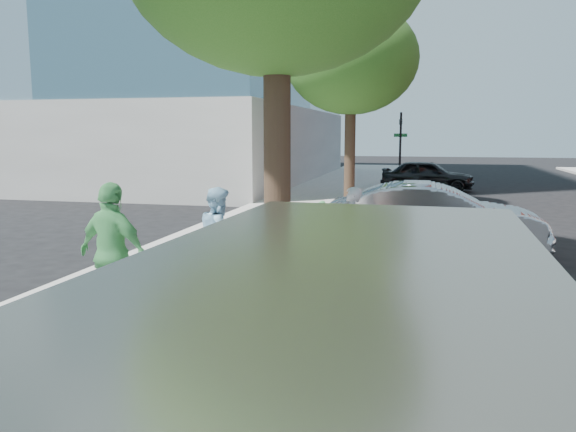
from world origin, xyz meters
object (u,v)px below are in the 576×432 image
(parking_meter, at_px, (321,228))
(sedan_silver, at_px, (434,218))
(person_officer, at_px, (219,237))
(bg_car, at_px, (427,175))
(van, at_px, (356,389))
(person_gray, at_px, (351,230))
(person_green, at_px, (113,254))

(parking_meter, bearing_deg, sedan_silver, 67.29)
(parking_meter, height_order, sedan_silver, parking_meter)
(person_officer, height_order, sedan_silver, person_officer)
(bg_car, height_order, van, van)
(bg_car, bearing_deg, parking_meter, 177.73)
(person_gray, distance_m, sedan_silver, 3.23)
(person_officer, bearing_deg, sedan_silver, -60.23)
(parking_meter, xyz_separation_m, person_gray, (0.29, 1.50, -0.27))
(parking_meter, distance_m, sedan_silver, 4.72)
(person_officer, distance_m, sedan_silver, 5.59)
(van, bearing_deg, person_officer, 119.96)
(person_officer, distance_m, person_green, 2.21)
(person_gray, bearing_deg, person_green, -35.95)
(person_officer, relative_size, sedan_silver, 0.35)
(parking_meter, relative_size, person_officer, 0.89)
(sedan_silver, bearing_deg, van, 175.86)
(person_officer, height_order, van, van)
(parking_meter, relative_size, person_green, 0.77)
(parking_meter, xyz_separation_m, bg_car, (1.72, 18.70, -0.48))
(person_officer, height_order, person_green, person_green)
(sedan_silver, bearing_deg, person_gray, 151.21)
(bg_car, bearing_deg, person_green, 171.75)
(person_officer, bearing_deg, bg_car, -31.53)
(person_officer, xyz_separation_m, person_green, (-0.70, -2.10, 0.12))
(parking_meter, height_order, person_green, person_green)
(parking_meter, height_order, person_officer, person_officer)
(sedan_silver, bearing_deg, person_officer, 140.42)
(person_green, height_order, sedan_silver, person_green)
(person_officer, distance_m, bg_car, 19.02)
(parking_meter, xyz_separation_m, van, (1.19, -5.41, -0.06))
(person_officer, bearing_deg, person_green, 140.34)
(person_green, distance_m, van, 4.90)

